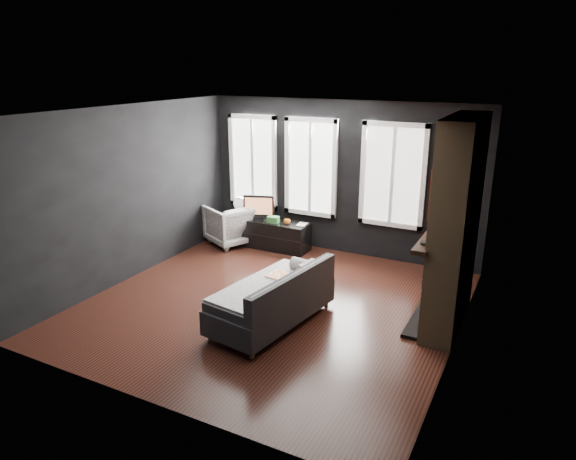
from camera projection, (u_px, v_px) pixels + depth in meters
The scene contains 18 objects.
floor at pixel (272, 305), 7.31m from camera, with size 5.00×5.00×0.00m, color black.
ceiling at pixel (270, 111), 6.47m from camera, with size 5.00×5.00×0.00m, color white.
wall_back at pixel (340, 178), 9.00m from camera, with size 5.00×0.02×2.70m, color black.
wall_left at pixel (131, 193), 7.97m from camera, with size 0.02×5.00×2.70m, color black.
wall_right at pixel (464, 242), 5.81m from camera, with size 0.02×5.00×2.70m, color black.
windows at pixel (317, 118), 8.85m from camera, with size 4.00×0.16×1.76m, color white, non-canonical shape.
fireplace at pixel (456, 225), 6.40m from camera, with size 0.70×1.62×2.70m, color #93724C, non-canonical shape.
sofa at pixel (272, 295), 6.70m from camera, with size 0.91×1.83×0.79m, color #242426, non-canonical shape.
stripe_pillow at pixel (307, 274), 6.94m from camera, with size 0.08×0.33×0.33m, color gray.
armchair at pixel (231, 222), 9.67m from camera, with size 0.81×0.76×0.83m, color white.
media_console at pixel (270, 234), 9.52m from camera, with size 1.51×0.47×0.52m, color black, non-canonical shape.
monitor at pixel (259, 206), 9.43m from camera, with size 0.58×0.13×0.52m, color black, non-canonical shape.
desk_fan at pixel (240, 206), 9.66m from camera, with size 0.27×0.27×0.38m, color #A0A0A0, non-canonical shape.
mug at pixel (287, 221), 9.21m from camera, with size 0.12×0.09×0.12m, color orange.
book at pixel (298, 218), 9.18m from camera, with size 0.16×0.02×0.22m, color #C1B09A.
storage_box at pixel (273, 220), 9.30m from camera, with size 0.21×0.13×0.11m, color #357133.
mantel_vase at pixel (442, 216), 6.90m from camera, with size 0.19×0.19×0.19m, color gold.
mantel_clock at pixel (425, 243), 6.08m from camera, with size 0.11×0.11×0.04m, color black.
Camera 1 is at (3.22, -5.79, 3.28)m, focal length 32.00 mm.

